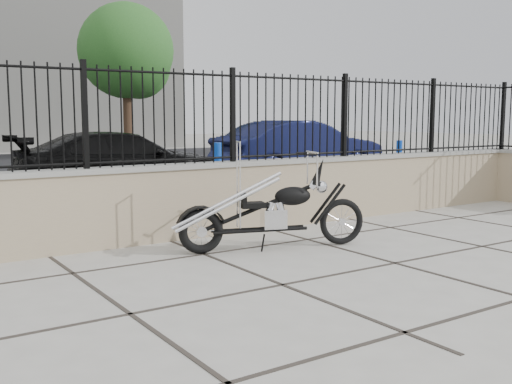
% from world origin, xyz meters
% --- Properties ---
extents(ground_plane, '(90.00, 90.00, 0.00)m').
position_xyz_m(ground_plane, '(0.00, 0.00, 0.00)').
color(ground_plane, '#99968E').
rests_on(ground_plane, ground).
extents(parking_lot, '(30.00, 30.00, 0.00)m').
position_xyz_m(parking_lot, '(0.00, 12.50, 0.00)').
color(parking_lot, black).
rests_on(parking_lot, ground).
extents(retaining_wall, '(14.00, 0.36, 0.96)m').
position_xyz_m(retaining_wall, '(0.00, 2.50, 0.48)').
color(retaining_wall, gray).
rests_on(retaining_wall, ground_plane).
extents(iron_fence, '(14.00, 0.08, 1.20)m').
position_xyz_m(iron_fence, '(0.00, 2.50, 1.56)').
color(iron_fence, black).
rests_on(iron_fence, retaining_wall).
extents(chopper_motorcycle, '(2.19, 1.02, 1.31)m').
position_xyz_m(chopper_motorcycle, '(0.78, 1.31, 0.65)').
color(chopper_motorcycle, black).
rests_on(chopper_motorcycle, ground_plane).
extents(car_black, '(4.40, 1.88, 1.26)m').
position_xyz_m(car_black, '(1.30, 7.30, 0.63)').
color(car_black, black).
rests_on(car_black, parking_lot).
extents(car_blue, '(4.50, 1.65, 1.47)m').
position_xyz_m(car_blue, '(6.12, 7.60, 0.74)').
color(car_blue, '#0F1337').
rests_on(car_blue, parking_lot).
extents(bollard_b, '(0.16, 0.16, 1.11)m').
position_xyz_m(bollard_b, '(2.10, 4.80, 0.55)').
color(bollard_b, blue).
rests_on(bollard_b, ground_plane).
extents(bollard_c, '(0.14, 0.14, 1.06)m').
position_xyz_m(bollard_c, '(6.49, 4.60, 0.53)').
color(bollard_c, '#0B29B1').
rests_on(bollard_c, ground_plane).
extents(tree_right, '(3.51, 3.51, 5.92)m').
position_xyz_m(tree_right, '(5.33, 17.05, 4.14)').
color(tree_right, '#382619').
rests_on(tree_right, ground_plane).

